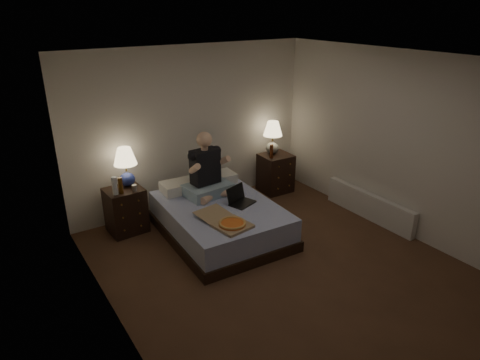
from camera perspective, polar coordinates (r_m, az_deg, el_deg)
floor at (r=5.47m, az=5.29°, el=-11.31°), size 4.00×4.50×0.00m
ceiling at (r=4.58m, az=6.44°, el=15.66°), size 4.00×4.50×0.00m
wall_back at (r=6.69m, az=-6.42°, el=6.87°), size 4.00×0.00×2.50m
wall_front at (r=3.63m, az=28.98°, el=-10.09°), size 4.00×0.00×2.50m
wall_left at (r=4.04m, az=-16.98°, el=-4.81°), size 0.00×4.50×2.50m
wall_right at (r=6.29m, az=20.21°, el=4.59°), size 0.00×4.50×2.50m
bed at (r=6.01m, az=-2.64°, el=-5.33°), size 1.48×1.92×0.46m
nightstand_left at (r=6.28m, az=-14.98°, el=-3.90°), size 0.52×0.47×0.65m
nightstand_right at (r=7.40m, az=4.75°, el=0.95°), size 0.52×0.47×0.66m
lamp_left at (r=6.15m, az=-14.97°, el=1.69°), size 0.38×0.38×0.56m
lamp_right at (r=7.27m, az=4.37°, el=5.65°), size 0.39×0.39×0.56m
water_bottle at (r=5.96m, az=-16.37°, el=-0.75°), size 0.07×0.07×0.25m
soda_can at (r=6.01m, az=-13.90°, el=-1.07°), size 0.07×0.07×0.10m
beer_bottle_left at (r=5.98m, az=-15.63°, el=-0.72°), size 0.06×0.06×0.23m
beer_bottle_right at (r=7.09m, az=4.22°, el=3.84°), size 0.06×0.06×0.23m
person at (r=6.05m, az=-4.42°, el=2.07°), size 0.70×0.57×0.93m
laptop at (r=5.88m, az=0.33°, el=-2.16°), size 0.41×0.38×0.24m
pizza_box at (r=5.32m, az=-1.02°, el=-5.89°), size 0.51×0.81×0.08m
radiator at (r=6.76m, az=16.81°, el=-3.33°), size 0.10×1.60×0.40m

